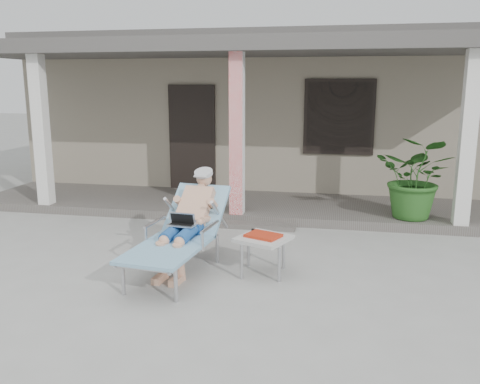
# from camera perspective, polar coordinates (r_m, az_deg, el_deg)

# --- Properties ---
(ground) EXTENTS (60.00, 60.00, 0.00)m
(ground) POSITION_cam_1_polar(r_m,az_deg,el_deg) (6.53, -4.15, -8.27)
(ground) COLOR #9E9E99
(ground) RESTS_ON ground
(house) EXTENTS (10.40, 5.40, 3.30)m
(house) POSITION_cam_1_polar(r_m,az_deg,el_deg) (12.52, 3.72, 9.29)
(house) COLOR gray
(house) RESTS_ON ground
(porch_deck) EXTENTS (10.00, 2.00, 0.15)m
(porch_deck) POSITION_cam_1_polar(r_m,az_deg,el_deg) (9.31, 0.73, -1.55)
(porch_deck) COLOR #605B56
(porch_deck) RESTS_ON ground
(porch_overhang) EXTENTS (10.00, 2.30, 2.85)m
(porch_overhang) POSITION_cam_1_polar(r_m,az_deg,el_deg) (9.01, 0.71, 15.38)
(porch_overhang) COLOR silver
(porch_overhang) RESTS_ON porch_deck
(porch_step) EXTENTS (2.00, 0.30, 0.07)m
(porch_step) POSITION_cam_1_polar(r_m,az_deg,el_deg) (8.23, -0.74, -3.65)
(porch_step) COLOR #605B56
(porch_step) RESTS_ON ground
(lounger) EXTENTS (0.93, 1.99, 1.26)m
(lounger) POSITION_cam_1_polar(r_m,az_deg,el_deg) (6.23, -6.37, -1.85)
(lounger) COLOR #B7B7BC
(lounger) RESTS_ON ground
(side_table) EXTENTS (0.73, 0.73, 0.50)m
(side_table) POSITION_cam_1_polar(r_m,az_deg,el_deg) (6.13, 2.64, -5.45)
(side_table) COLOR #B5B5B0
(side_table) RESTS_ON ground
(potted_palm) EXTENTS (1.50, 1.42, 1.32)m
(potted_palm) POSITION_cam_1_polar(r_m,az_deg,el_deg) (8.50, 19.26, 1.51)
(potted_palm) COLOR #26591E
(potted_palm) RESTS_ON porch_deck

